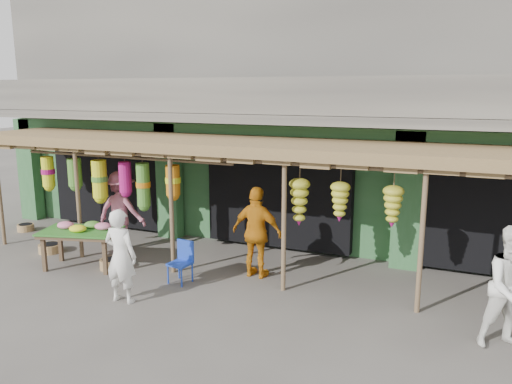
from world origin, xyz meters
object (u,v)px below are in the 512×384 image
at_px(flower_table, 82,232).
at_px(person_front, 121,256).
at_px(blue_chair, 182,259).
at_px(person_shopper, 121,211).
at_px(person_vendor, 257,232).

relative_size(flower_table, person_front, 1.06).
xyz_separation_m(blue_chair, person_front, (-0.51, -1.27, 0.40)).
bearing_deg(blue_chair, flower_table, -169.61).
relative_size(flower_table, person_shopper, 0.96).
bearing_deg(flower_table, blue_chair, -12.51).
relative_size(flower_table, person_vendor, 0.97).
xyz_separation_m(person_front, person_vendor, (1.79, 2.12, 0.08)).
bearing_deg(person_vendor, flower_table, 19.14).
relative_size(person_front, person_shopper, 0.91).
bearing_deg(person_front, person_vendor, -131.41).
distance_m(flower_table, person_vendor, 3.86).
xyz_separation_m(flower_table, blue_chair, (2.45, 0.13, -0.33)).
xyz_separation_m(blue_chair, person_shopper, (-2.47, 1.26, 0.49)).
distance_m(person_front, person_vendor, 2.78).
bearing_deg(blue_chair, person_vendor, 40.99).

